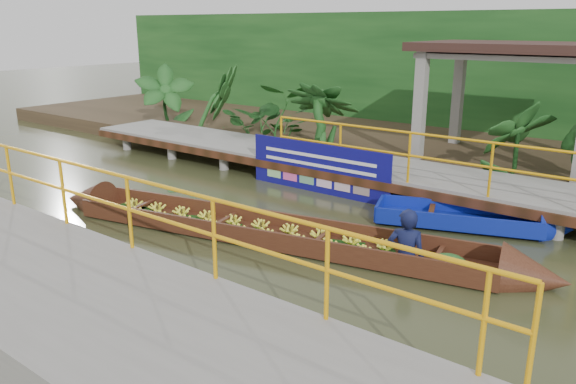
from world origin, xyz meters
The scene contains 10 objects.
ground centered at (0.00, 0.00, 0.00)m, with size 80.00×80.00×0.00m, color #31341A.
land_strip centered at (0.00, 7.50, 0.23)m, with size 30.00×8.00×0.45m, color #302518.
far_dock centered at (0.02, 3.43, 0.48)m, with size 16.00×2.06×1.66m.
near_dock centered at (1.00, -4.20, 0.30)m, with size 18.00×2.40×1.73m.
pavilion centered at (3.00, 6.30, 2.82)m, with size 4.40×3.00×3.00m.
foliage_backdrop centered at (0.00, 10.00, 2.00)m, with size 30.00×0.80×4.00m, color #143F15.
vendor_boat centered at (1.36, -0.34, 0.23)m, with size 9.41×2.85×2.05m.
moored_blue_boat centered at (4.17, 2.51, 0.15)m, with size 3.51×1.97×0.82m.
blue_banner centered at (0.08, 2.48, 0.56)m, with size 3.59×0.04×1.12m.
tropical_plants centered at (-1.75, 5.30, 1.45)m, with size 14.59×1.59×1.99m.
Camera 1 is at (6.86, -7.43, 3.58)m, focal length 35.00 mm.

